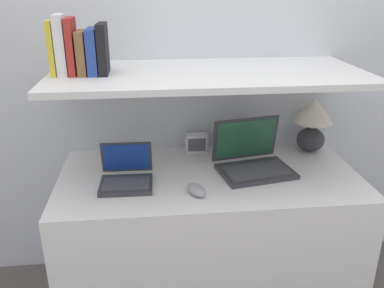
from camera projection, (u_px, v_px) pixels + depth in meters
wall_back at (199, 62)px, 2.13m from camera, size 6.00×0.05×2.40m
desk at (208, 240)px, 2.06m from camera, size 1.41×0.69×0.75m
back_riser at (199, 169)px, 2.32m from camera, size 1.41×0.04×1.19m
shelf at (208, 74)px, 1.82m from camera, size 1.41×0.62×0.03m
table_lamp at (313, 120)px, 2.12m from camera, size 0.20×0.20×0.29m
laptop_large at (252, 160)px, 1.95m from camera, size 0.38×0.33×0.24m
laptop_small at (126, 176)px, 1.82m from camera, size 0.24×0.23×0.17m
computer_mouse at (196, 190)px, 1.73m from camera, size 0.10×0.13×0.04m
router_box at (196, 143)px, 2.15m from camera, size 0.12×0.05×0.10m
book_yellow at (53, 48)px, 1.71m from camera, size 0.02×0.13×0.23m
book_white at (62, 45)px, 1.70m from camera, size 0.04×0.13×0.25m
book_red at (72, 46)px, 1.71m from camera, size 0.03×0.14×0.23m
book_brown at (82, 53)px, 1.73m from camera, size 0.04×0.15×0.18m
book_blue at (93, 51)px, 1.73m from camera, size 0.04×0.16×0.19m
book_black at (103, 49)px, 1.73m from camera, size 0.04×0.16×0.21m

